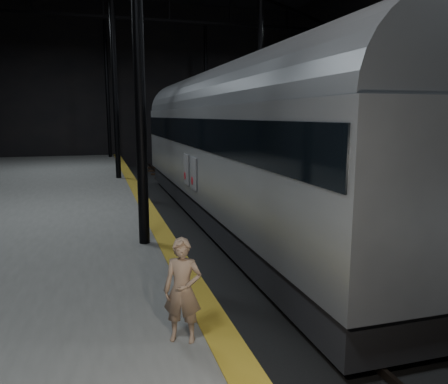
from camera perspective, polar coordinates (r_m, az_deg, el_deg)
name	(u,v)px	position (r m, az deg, el deg)	size (l,w,h in m)	color
ground	(239,230)	(15.93, 1.95, -5.05)	(44.00, 44.00, 0.00)	black
platform_left	(12,233)	(15.28, -25.92, -4.78)	(9.00, 43.80, 1.00)	#545452
platform_right	(413,205)	(19.47, 23.42, -1.60)	(9.00, 43.80, 1.00)	#545452
tactile_strip	(148,209)	(15.02, -9.89, -2.17)	(0.50, 43.80, 0.01)	olive
track	(239,229)	(15.92, 1.95, -4.81)	(2.40, 43.00, 0.24)	#3F3328
train	(229,139)	(16.63, 0.63, 6.91)	(3.25, 21.73, 5.81)	#9B9DA2
woman	(183,290)	(6.20, -5.43, -12.66)	(0.54, 0.35, 1.48)	#8B6C55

